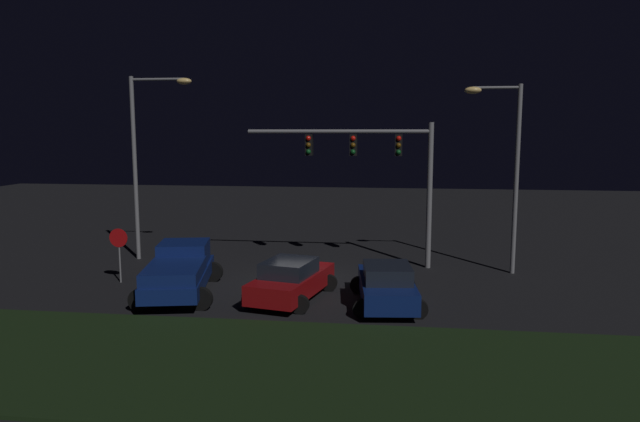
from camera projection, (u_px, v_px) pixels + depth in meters
ground_plane at (303, 280)px, 24.02m from camera, size 80.00×80.00×0.00m
grass_median at (249, 365)px, 15.22m from camera, size 22.57×6.90×0.10m
pickup_truck at (180, 268)px, 21.92m from camera, size 3.61×5.69×1.80m
car_sedan at (291, 280)px, 21.20m from camera, size 3.09×4.69×1.51m
car_sedan_far at (387, 285)px, 20.48m from camera, size 2.79×4.57×1.51m
traffic_signal_gantry at (375, 159)px, 25.90m from camera, size 8.32×0.56×6.50m
street_lamp_left at (146, 146)px, 27.30m from camera, size 3.01×0.44×8.63m
street_lamp_right at (506, 156)px, 24.63m from camera, size 2.38×0.44×8.07m
stop_sign at (119, 245)px, 23.48m from camera, size 0.76×0.08×2.23m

